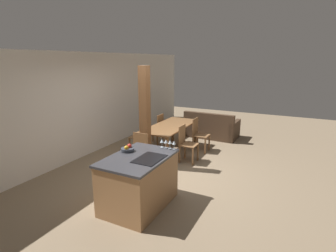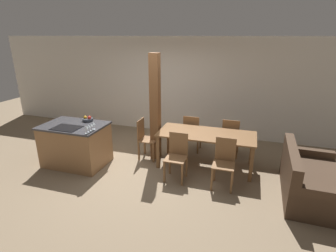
% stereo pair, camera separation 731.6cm
% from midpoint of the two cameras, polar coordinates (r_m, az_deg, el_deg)
% --- Properties ---
extents(ground_plane, '(16.00, 16.00, 0.00)m').
position_cam_midpoint_polar(ground_plane, '(4.66, -37.49, -23.19)').
color(ground_plane, '#847056').
extents(wall_back, '(11.20, 0.08, 2.70)m').
position_cam_midpoint_polar(wall_back, '(6.34, -49.26, -2.29)').
color(wall_back, silver).
rests_on(wall_back, ground_plane).
extents(kitchen_island, '(1.34, 0.93, 0.92)m').
position_cam_midpoint_polar(kitchen_island, '(4.00, -56.68, -25.43)').
color(kitchen_island, '#9E7047').
rests_on(kitchen_island, ground_plane).
extents(fruit_bowl, '(0.23, 0.23, 0.12)m').
position_cam_midpoint_polar(fruit_bowl, '(4.04, -56.69, -16.72)').
color(fruit_bowl, '#383D47').
rests_on(fruit_bowl, kitchen_island).
extents(wine_glass_near, '(0.07, 0.07, 0.16)m').
position_cam_midpoint_polar(wine_glass_near, '(3.42, -47.73, -18.14)').
color(wine_glass_near, silver).
rests_on(wine_glass_near, kitchen_island).
extents(wine_glass_middle, '(0.07, 0.07, 0.16)m').
position_cam_midpoint_polar(wine_glass_middle, '(3.49, -48.12, -17.59)').
color(wine_glass_middle, silver).
rests_on(wine_glass_middle, kitchen_island).
extents(wine_glass_far, '(0.07, 0.07, 0.16)m').
position_cam_midpoint_polar(wine_glass_far, '(3.56, -48.50, -17.06)').
color(wine_glass_far, silver).
rests_on(wine_glass_far, kitchen_island).
extents(wine_glass_end, '(0.07, 0.07, 0.16)m').
position_cam_midpoint_polar(wine_glass_end, '(3.64, -48.86, -16.56)').
color(wine_glass_end, silver).
rests_on(wine_glass_end, kitchen_island).
extents(dining_table, '(2.03, 0.89, 0.76)m').
position_cam_midpoint_polar(dining_table, '(5.30, -27.93, -9.03)').
color(dining_table, brown).
rests_on(dining_table, ground_plane).
extents(dining_chair_near_left, '(0.40, 0.40, 0.93)m').
position_cam_midpoint_polar(dining_chair_near_left, '(4.63, -27.34, -14.75)').
color(dining_chair_near_left, brown).
rests_on(dining_chair_near_left, ground_plane).
extents(dining_chair_near_right, '(0.40, 0.40, 0.93)m').
position_cam_midpoint_polar(dining_chair_near_right, '(5.14, -19.04, -10.96)').
color(dining_chair_near_right, brown).
rests_on(dining_chair_near_right, ground_plane).
extents(dining_chair_far_left, '(0.40, 0.40, 0.93)m').
position_cam_midpoint_polar(dining_chair_far_left, '(5.70, -35.50, -10.41)').
color(dining_chair_far_left, brown).
rests_on(dining_chair_far_left, ground_plane).
extents(dining_chair_far_right, '(0.40, 0.40, 0.93)m').
position_cam_midpoint_polar(dining_chair_far_right, '(6.12, -27.97, -7.78)').
color(dining_chair_far_right, brown).
rests_on(dining_chair_far_right, ground_plane).
extents(dining_chair_head_end, '(0.40, 0.40, 0.93)m').
position_cam_midpoint_polar(dining_chair_head_end, '(4.82, -41.60, -15.79)').
color(dining_chair_head_end, brown).
rests_on(dining_chair_head_end, ground_plane).
extents(couch, '(0.98, 1.69, 0.86)m').
position_cam_midpoint_polar(couch, '(6.30, -9.84, -7.63)').
color(couch, '#473323').
rests_on(couch, ground_plane).
extents(timber_post, '(0.20, 0.20, 2.38)m').
position_cam_midpoint_polar(timber_post, '(4.69, -40.92, -7.04)').
color(timber_post, brown).
rests_on(timber_post, ground_plane).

